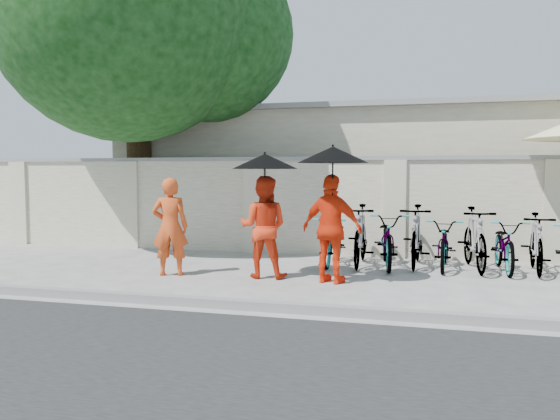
# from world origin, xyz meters

# --- Properties ---
(ground) EXTENTS (80.00, 80.00, 0.00)m
(ground) POSITION_xyz_m (0.00, 0.00, 0.00)
(ground) COLOR #ADABA4
(kerb) EXTENTS (40.00, 0.16, 0.12)m
(kerb) POSITION_xyz_m (0.00, -1.70, 0.06)
(kerb) COLOR gray
(kerb) RESTS_ON ground
(compound_wall) EXTENTS (20.00, 0.30, 2.00)m
(compound_wall) POSITION_xyz_m (1.00, 3.20, 1.00)
(compound_wall) COLOR silver
(compound_wall) RESTS_ON ground
(building_behind) EXTENTS (14.00, 6.00, 3.20)m
(building_behind) POSITION_xyz_m (2.00, 7.00, 1.60)
(building_behind) COLOR beige
(building_behind) RESTS_ON ground
(shade_tree) EXTENTS (6.70, 6.20, 8.20)m
(shade_tree) POSITION_xyz_m (-3.66, 2.97, 5.10)
(shade_tree) COLOR brown
(shade_tree) RESTS_ON ground
(monk_left) EXTENTS (0.70, 0.56, 1.66)m
(monk_left) POSITION_xyz_m (-1.60, 0.19, 0.83)
(monk_left) COLOR #D94A1B
(monk_left) RESTS_ON ground
(monk_center) EXTENTS (0.85, 0.68, 1.69)m
(monk_center) POSITION_xyz_m (-0.01, 0.41, 0.85)
(monk_center) COLOR red
(monk_center) RESTS_ON ground
(parasol_center) EXTENTS (1.08, 1.08, 1.10)m
(parasol_center) POSITION_xyz_m (0.04, 0.33, 1.93)
(parasol_center) COLOR black
(parasol_center) RESTS_ON ground
(monk_right) EXTENTS (1.09, 0.70, 1.73)m
(monk_right) POSITION_xyz_m (1.16, 0.24, 0.86)
(monk_right) COLOR red
(monk_right) RESTS_ON ground
(parasol_right) EXTENTS (1.10, 1.10, 1.18)m
(parasol_right) POSITION_xyz_m (1.18, 0.16, 2.03)
(parasol_right) COLOR black
(parasol_right) RESTS_ON ground
(bike_0) EXTENTS (0.64, 1.75, 0.92)m
(bike_0) POSITION_xyz_m (0.92, 1.96, 0.46)
(bike_0) COLOR slate
(bike_0) RESTS_ON ground
(bike_1) EXTENTS (0.56, 1.92, 1.15)m
(bike_1) POSITION_xyz_m (1.43, 1.97, 0.58)
(bike_1) COLOR slate
(bike_1) RESTS_ON ground
(bike_2) EXTENTS (0.90, 2.00, 1.02)m
(bike_2) POSITION_xyz_m (1.93, 1.94, 0.51)
(bike_2) COLOR slate
(bike_2) RESTS_ON ground
(bike_3) EXTENTS (0.64, 1.94, 1.15)m
(bike_3) POSITION_xyz_m (2.44, 2.12, 0.57)
(bike_3) COLOR slate
(bike_3) RESTS_ON ground
(bike_4) EXTENTS (0.73, 1.80, 0.93)m
(bike_4) POSITION_xyz_m (2.95, 2.00, 0.46)
(bike_4) COLOR slate
(bike_4) RESTS_ON ground
(bike_5) EXTENTS (0.72, 1.93, 1.13)m
(bike_5) POSITION_xyz_m (3.46, 2.01, 0.57)
(bike_5) COLOR slate
(bike_5) RESTS_ON ground
(bike_6) EXTENTS (0.66, 1.78, 0.93)m
(bike_6) POSITION_xyz_m (3.96, 1.99, 0.46)
(bike_6) COLOR slate
(bike_6) RESTS_ON ground
(bike_7) EXTENTS (0.64, 1.77, 1.04)m
(bike_7) POSITION_xyz_m (4.47, 1.98, 0.52)
(bike_7) COLOR slate
(bike_7) RESTS_ON ground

